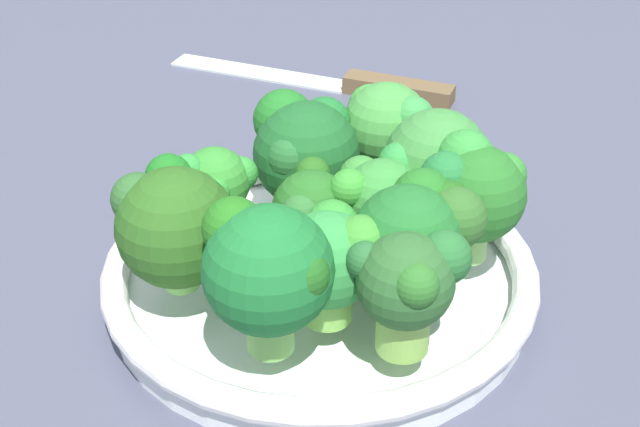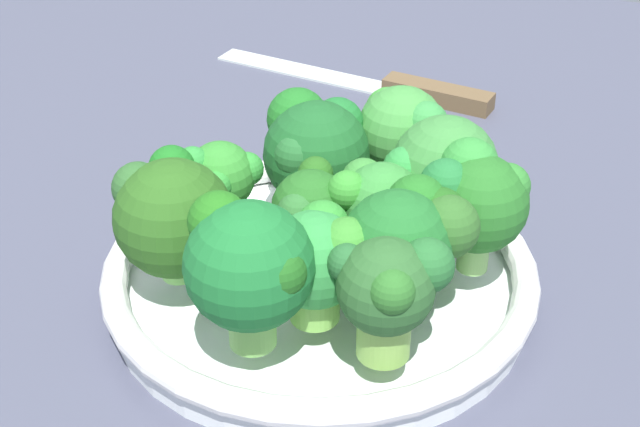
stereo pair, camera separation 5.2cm
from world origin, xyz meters
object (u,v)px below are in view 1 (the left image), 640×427
(broccoli_floret_7, at_px, (438,164))
(broccoli_floret_11, at_px, (333,257))
(broccoli_floret_6, at_px, (386,126))
(bowl, at_px, (320,276))
(broccoli_floret_2, at_px, (215,188))
(broccoli_floret_9, at_px, (267,269))
(broccoli_floret_4, at_px, (304,147))
(broccoli_floret_0, at_px, (419,229))
(broccoli_floret_5, at_px, (475,192))
(broccoli_floret_3, at_px, (174,224))
(broccoli_floret_1, at_px, (311,211))
(broccoli_floret_10, at_px, (409,283))
(broccoli_floret_8, at_px, (377,199))
(knife, at_px, (347,83))

(broccoli_floret_7, xyz_separation_m, broccoli_floret_11, (-0.04, -0.10, -0.01))
(broccoli_floret_6, height_order, broccoli_floret_11, broccoli_floret_6)
(bowl, relative_size, broccoli_floret_11, 4.03)
(broccoli_floret_2, xyz_separation_m, broccoli_floret_9, (0.06, -0.08, 0.01))
(broccoli_floret_4, bearing_deg, broccoli_floret_11, -65.59)
(broccoli_floret_0, xyz_separation_m, broccoli_floret_5, (0.02, 0.05, -0.00))
(bowl, height_order, broccoli_floret_3, broccoli_floret_3)
(broccoli_floret_4, distance_m, broccoli_floret_5, 0.11)
(broccoli_floret_5, bearing_deg, bowl, -164.73)
(broccoli_floret_2, distance_m, broccoli_floret_11, 0.10)
(broccoli_floret_1, xyz_separation_m, broccoli_floret_5, (0.09, 0.03, 0.01))
(broccoli_floret_4, distance_m, broccoli_floret_10, 0.15)
(broccoli_floret_2, height_order, broccoli_floret_8, broccoli_floret_8)
(knife, bearing_deg, broccoli_floret_7, -64.32)
(broccoli_floret_0, relative_size, broccoli_floret_10, 1.09)
(broccoli_floret_3, distance_m, broccoli_floret_9, 0.08)
(broccoli_floret_4, distance_m, broccoli_floret_7, 0.08)
(broccoli_floret_9, bearing_deg, bowl, 88.05)
(broccoli_floret_3, bearing_deg, bowl, 34.08)
(broccoli_floret_3, height_order, broccoli_floret_5, same)
(bowl, height_order, broccoli_floret_4, broccoli_floret_4)
(broccoli_floret_8, bearing_deg, broccoli_floret_7, 57.05)
(bowl, bearing_deg, knife, 101.33)
(broccoli_floret_6, bearing_deg, knife, 110.78)
(broccoli_floret_2, xyz_separation_m, broccoli_floret_8, (0.10, 0.01, 0.00))
(broccoli_floret_2, bearing_deg, broccoli_floret_6, 47.49)
(broccoli_floret_9, distance_m, broccoli_floret_11, 0.04)
(broccoli_floret_6, relative_size, broccoli_floret_8, 1.15)
(broccoli_floret_8, bearing_deg, broccoli_floret_11, -99.75)
(broccoli_floret_1, bearing_deg, broccoli_floret_6, 76.63)
(broccoli_floret_10, relative_size, broccoli_floret_11, 1.05)
(bowl, height_order, broccoli_floret_5, broccoli_floret_5)
(broccoli_floret_0, bearing_deg, broccoli_floret_6, 110.51)
(broccoli_floret_7, height_order, broccoli_floret_11, broccoli_floret_7)
(broccoli_floret_6, bearing_deg, broccoli_floret_7, -44.81)
(broccoli_floret_1, bearing_deg, broccoli_floret_4, 110.55)
(broccoli_floret_0, relative_size, broccoli_floret_7, 0.96)
(broccoli_floret_9, bearing_deg, broccoli_floret_11, 53.80)
(broccoli_floret_1, distance_m, broccoli_floret_4, 0.06)
(broccoli_floret_7, bearing_deg, broccoli_floret_9, -114.63)
(knife, bearing_deg, bowl, -78.67)
(broccoli_floret_6, bearing_deg, broccoli_floret_11, -88.97)
(broccoli_floret_6, bearing_deg, broccoli_floret_8, -81.12)
(broccoli_floret_5, bearing_deg, broccoli_floret_2, -170.89)
(bowl, height_order, broccoli_floret_1, broccoli_floret_1)
(broccoli_floret_9, distance_m, broccoli_floret_10, 0.07)
(broccoli_floret_2, height_order, knife, broccoli_floret_2)
(bowl, distance_m, broccoli_floret_3, 0.10)
(broccoli_floret_1, height_order, broccoli_floret_7, broccoli_floret_7)
(broccoli_floret_9, relative_size, broccoli_floret_10, 1.22)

